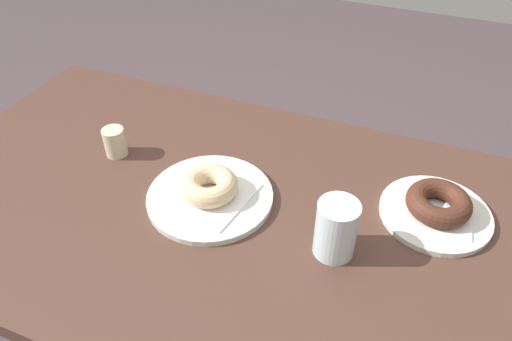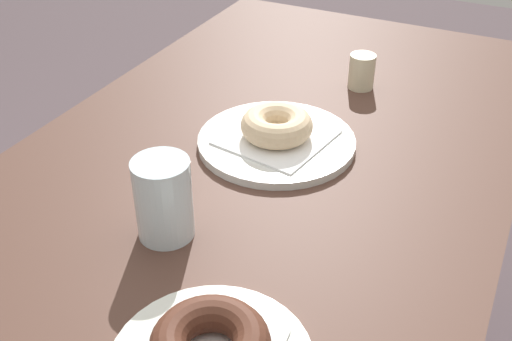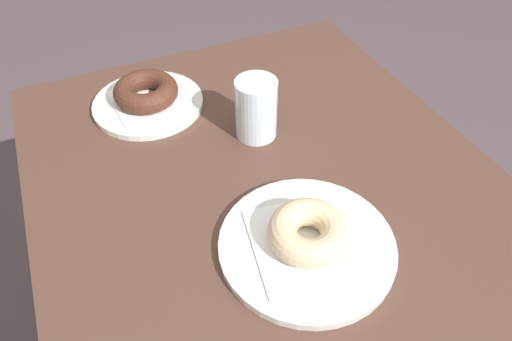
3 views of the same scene
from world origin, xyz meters
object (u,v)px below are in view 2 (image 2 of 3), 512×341
Objects in this scene: plate_sugar_ring at (276,141)px; water_glass at (163,199)px; sugar_jar at (362,71)px; donut_sugar_ring at (277,125)px.

plate_sugar_ring is 0.25m from water_glass.
water_glass is 1.70× the size of sugar_jar.
plate_sugar_ring is 2.21× the size of donut_sugar_ring.
sugar_jar is at bearing -12.25° from donut_sugar_ring.
donut_sugar_ring is at bearing 0.00° from plate_sugar_ring.
water_glass reaches higher than sugar_jar.
donut_sugar_ring is 1.75× the size of sugar_jar.
donut_sugar_ring is at bearing -8.20° from water_glass.
donut_sugar_ring is (0.00, 0.00, 0.03)m from plate_sugar_ring.
donut_sugar_ring is 0.25m from sugar_jar.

